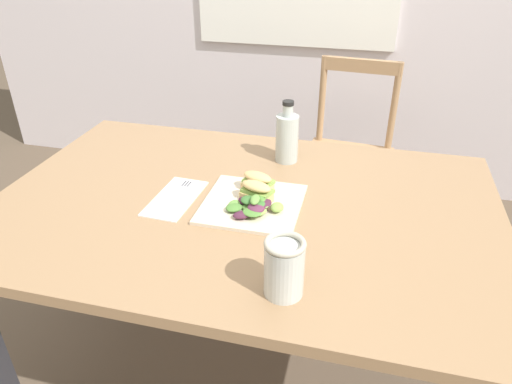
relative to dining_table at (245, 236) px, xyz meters
name	(u,v)px	position (x,y,z in m)	size (l,w,h in m)	color
dining_table	(245,236)	(0.00, 0.00, 0.00)	(1.38, 0.92, 0.74)	#997551
chair_wooden_far	(348,155)	(0.23, 0.99, -0.18)	(0.43, 0.43, 0.87)	tan
plate_lunch	(252,204)	(0.03, -0.01, 0.12)	(0.26, 0.26, 0.01)	beige
sandwich_half_front	(257,191)	(0.03, 0.00, 0.15)	(0.10, 0.08, 0.06)	#DBB270
sandwich_half_back	(258,182)	(0.02, 0.06, 0.15)	(0.10, 0.08, 0.06)	#DBB270
salad_mixed_greens	(254,206)	(0.04, -0.05, 0.14)	(0.16, 0.13, 0.04)	#6B9E47
napkin_folded	(175,198)	(-0.19, -0.03, 0.12)	(0.11, 0.22, 0.00)	silver
fork_on_napkin	(178,194)	(-0.19, -0.01, 0.12)	(0.03, 0.19, 0.00)	silver
bottle_cold_brew	(287,140)	(0.06, 0.29, 0.19)	(0.07, 0.07, 0.20)	#472819
mason_jar_iced_tea	(284,270)	(0.18, -0.33, 0.17)	(0.08, 0.08, 0.13)	#995623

